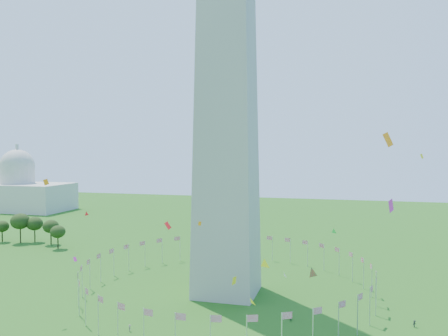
{
  "coord_description": "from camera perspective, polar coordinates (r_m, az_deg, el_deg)",
  "views": [
    {
      "loc": [
        30.63,
        -68.02,
        40.49
      ],
      "look_at": [
        3.14,
        35.0,
        36.12
      ],
      "focal_mm": 35.0,
      "sensor_mm": 36.0,
      "label": 1
    }
  ],
  "objects": [
    {
      "name": "flag_ring",
      "position": [
        127.13,
        0.39,
        -14.1
      ],
      "size": [
        80.24,
        80.24,
        9.0
      ],
      "color": "silver",
      "rests_on": "ground"
    },
    {
      "name": "capitol_building",
      "position": [
        325.86,
        -25.36,
        -0.96
      ],
      "size": [
        70.0,
        35.0,
        46.0
      ],
      "primitive_type": null,
      "color": "beige",
      "rests_on": "ground"
    },
    {
      "name": "kites_aloft",
      "position": [
        94.18,
        2.52,
        -10.71
      ],
      "size": [
        117.56,
        75.69,
        38.61
      ],
      "color": "yellow",
      "rests_on": "ground"
    },
    {
      "name": "tree_line_west",
      "position": [
        212.78,
        -25.78,
        -7.34
      ],
      "size": [
        55.4,
        15.32,
        12.66
      ],
      "color": "#2B4617",
      "rests_on": "ground"
    }
  ]
}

